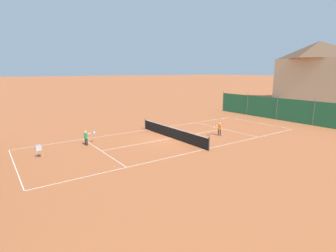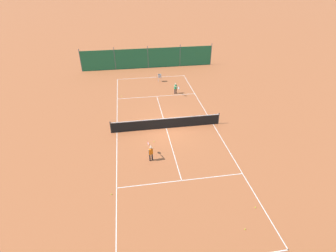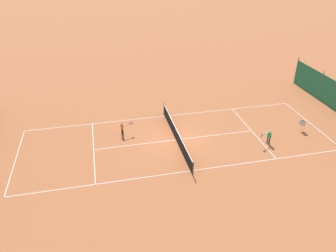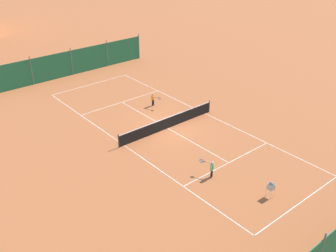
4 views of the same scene
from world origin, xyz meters
TOP-DOWN VIEW (x-y plane):
  - ground_plane at (0.00, 0.00)m, footprint 600.00×600.00m
  - court_line_markings at (0.00, 0.00)m, footprint 8.25×23.85m
  - tennis_net at (0.00, 0.00)m, footprint 9.18×0.08m
  - windscreen_fence_far at (-0.00, 15.50)m, footprint 17.28×0.08m
  - player_near_service at (1.71, 4.00)m, footprint 0.38×1.02m
  - player_far_service at (-2.08, -6.76)m, footprint 0.43×1.01m
  - tennis_ball_far_corner at (3.61, -6.96)m, footprint 0.07×0.07m
  - tennis_ball_service_box at (-2.51, 10.49)m, footprint 0.07×0.07m
  - tennis_ball_by_net_left at (4.40, 6.90)m, footprint 0.07×0.07m
  - tennis_ball_alley_right at (-3.67, 9.23)m, footprint 0.07×0.07m
  - tennis_ball_alley_left at (1.25, 1.86)m, footprint 0.07×0.07m
  - ball_hopper at (-0.85, -10.41)m, footprint 0.36×0.36m
  - alpine_chalet at (-7.46, 39.56)m, footprint 13.00×10.00m

SIDE VIEW (x-z plane):
  - ground_plane at x=0.00m, z-range 0.00..0.00m
  - court_line_markings at x=0.00m, z-range 0.00..0.01m
  - tennis_ball_far_corner at x=3.61m, z-range 0.00..0.07m
  - tennis_ball_service_box at x=-2.51m, z-range 0.00..0.07m
  - tennis_ball_by_net_left at x=4.40m, z-range 0.00..0.07m
  - tennis_ball_alley_right at x=-3.67m, z-range 0.00..0.07m
  - tennis_ball_alley_left at x=1.25m, z-range 0.00..0.07m
  - tennis_net at x=0.00m, z-range -0.03..1.03m
  - ball_hopper at x=-0.85m, z-range 0.21..1.10m
  - player_far_service at x=-2.08m, z-range 0.10..1.26m
  - player_near_service at x=1.71m, z-range 0.10..1.27m
  - windscreen_fence_far at x=0.00m, z-range -0.14..2.76m
  - alpine_chalet at x=-7.46m, z-range 0.22..11.42m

